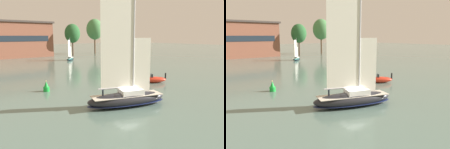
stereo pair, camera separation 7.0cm
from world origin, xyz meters
TOP-DOWN VIEW (x-y plane):
  - ground_plane at (0.00, 0.00)m, footprint 400.00×400.00m
  - tree_shore_left at (29.14, 66.71)m, footprint 6.70×6.70m
  - tree_shore_right at (43.68, 70.70)m, footprint 8.15×8.15m
  - sailboat_main at (0.01, -0.00)m, footprint 10.70×6.02m
  - sailboat_moored_near_marina at (19.46, 51.32)m, footprint 5.18×5.30m
  - motor_tender at (13.42, 7.03)m, footprint 4.81×4.07m
  - channel_buoy at (-5.02, 13.35)m, footprint 0.95×0.95m

SIDE VIEW (x-z plane):
  - ground_plane at x=0.00m, z-range 0.00..0.00m
  - motor_tender at x=13.42m, z-range -0.31..1.44m
  - channel_buoy at x=-5.02m, z-range -0.19..1.55m
  - sailboat_moored_near_marina at x=19.46m, z-range -3.30..4.69m
  - sailboat_main at x=0.01m, z-range -5.97..8.20m
  - tree_shore_left at x=29.14m, z-range 2.76..16.55m
  - tree_shore_right at x=43.68m, z-range 3.36..20.14m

